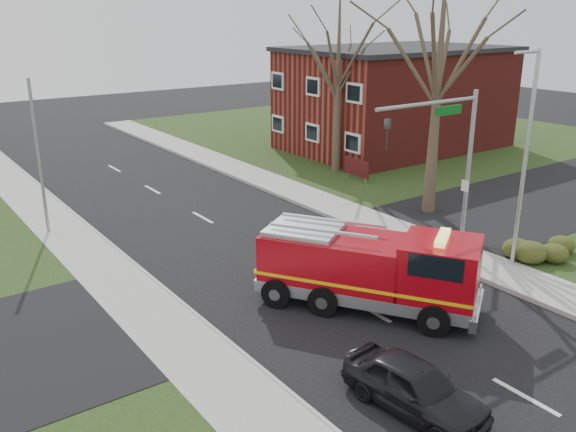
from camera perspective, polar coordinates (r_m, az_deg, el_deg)
ground at (r=21.12m, az=7.66°, el=-8.77°), size 120.00×120.00×0.00m
sidewalk_right at (r=25.39m, az=18.00°, el=-4.49°), size 2.40×80.00×0.15m
sidewalk_left at (r=17.92m, az=-7.47°, el=-13.91°), size 2.40×80.00×0.15m
brick_building at (r=45.33m, az=10.04°, el=10.80°), size 15.40×10.40×7.25m
health_center_sign at (r=36.16m, az=6.45°, el=4.51°), size 0.12×2.00×1.40m
hedge_corner at (r=26.93m, az=23.40°, el=-2.66°), size 2.80×2.00×0.90m
bare_tree_near at (r=29.89m, az=13.99°, el=13.83°), size 6.00×6.00×12.00m
bare_tree_far at (r=37.41m, az=4.74°, el=13.76°), size 5.25×5.25×10.50m
traffic_signal_mast at (r=24.14m, az=14.84°, el=6.19°), size 5.29×0.18×6.80m
streetlight_pole at (r=24.55m, az=21.30°, el=5.36°), size 1.48×0.16×8.40m
utility_pole_far at (r=28.85m, az=-22.28°, el=4.94°), size 0.14×0.14×7.00m
fire_engine at (r=20.86m, az=7.70°, el=-5.09°), size 6.02×7.44×2.93m
parked_car_maroon at (r=16.27m, az=11.75°, el=-15.37°), size 1.99×4.10×1.35m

